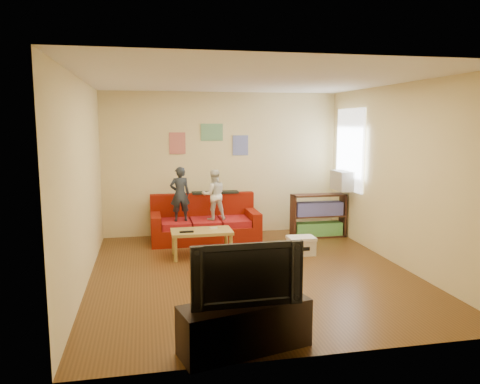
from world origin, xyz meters
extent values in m
cube|color=brown|center=(0.00, 0.00, -0.01)|extent=(4.50, 5.00, 0.01)
cube|color=white|center=(0.00, 0.00, 2.71)|extent=(4.50, 5.00, 0.01)
cube|color=beige|center=(0.00, 2.50, 1.35)|extent=(4.50, 0.01, 2.70)
cube|color=beige|center=(0.00, -2.50, 1.35)|extent=(4.50, 0.01, 2.70)
cube|color=beige|center=(-2.25, 0.00, 1.35)|extent=(0.01, 5.00, 2.70)
cube|color=beige|center=(2.25, 0.00, 1.35)|extent=(0.01, 5.00, 2.70)
cube|color=maroon|center=(-0.42, 1.94, 0.14)|extent=(1.93, 0.87, 0.29)
cube|color=maroon|center=(-0.42, 2.29, 0.56)|extent=(1.93, 0.17, 0.53)
cube|color=maroon|center=(-1.29, 1.94, 0.41)|extent=(0.17, 0.87, 0.24)
cube|color=maroon|center=(0.46, 1.94, 0.41)|extent=(0.17, 0.87, 0.24)
cube|color=maroon|center=(-0.94, 1.87, 0.35)|extent=(0.50, 0.66, 0.12)
cube|color=maroon|center=(-0.42, 1.87, 0.35)|extent=(0.50, 0.66, 0.12)
cube|color=maroon|center=(0.11, 1.87, 0.35)|extent=(0.50, 0.66, 0.12)
cube|color=black|center=(-0.17, 2.29, 0.83)|extent=(0.87, 0.21, 0.04)
imported|color=#222831|center=(-0.87, 1.84, 0.89)|extent=(0.37, 0.26, 0.96)
imported|color=white|center=(-0.27, 1.84, 0.86)|extent=(0.46, 0.38, 0.90)
cube|color=#AD9145|center=(-0.60, 0.94, 0.41)|extent=(0.96, 0.53, 0.05)
cylinder|color=#AD9145|center=(-1.03, 0.72, 0.19)|extent=(0.06, 0.06, 0.39)
cylinder|color=#AD9145|center=(-0.16, 0.72, 0.19)|extent=(0.06, 0.06, 0.39)
cylinder|color=#AD9145|center=(-1.03, 1.15, 0.19)|extent=(0.06, 0.06, 0.39)
cylinder|color=#AD9145|center=(-0.16, 1.15, 0.19)|extent=(0.06, 0.06, 0.39)
cube|color=black|center=(-0.85, 0.82, 0.45)|extent=(0.22, 0.06, 0.02)
cube|color=white|center=(-0.40, 0.99, 0.45)|extent=(0.14, 0.07, 0.03)
cube|color=#3A2015|center=(1.21, 1.81, 0.41)|extent=(0.03, 0.30, 0.81)
cube|color=#3A2015|center=(2.19, 1.81, 0.41)|extent=(0.03, 0.30, 0.81)
cube|color=#3A2015|center=(1.70, 1.81, 0.02)|extent=(1.01, 0.30, 0.03)
cube|color=#3A2015|center=(1.70, 1.81, 0.80)|extent=(1.01, 0.30, 0.03)
cube|color=#3A2015|center=(1.70, 1.81, 0.41)|extent=(0.95, 0.30, 0.03)
cube|color=#3F8C3F|center=(1.70, 1.81, 0.15)|extent=(0.89, 0.26, 0.24)
cube|color=#3F418C|center=(1.70, 1.81, 0.54)|extent=(0.89, 0.26, 0.24)
cube|color=white|center=(2.22, 1.65, 1.64)|extent=(0.04, 1.08, 1.48)
cube|color=#B7B2A3|center=(2.10, 1.65, 1.08)|extent=(0.28, 0.55, 0.35)
cube|color=#D87266|center=(-0.85, 2.48, 1.75)|extent=(0.30, 0.01, 0.40)
cube|color=#72B27F|center=(-0.20, 2.48, 1.95)|extent=(0.42, 0.01, 0.32)
cube|color=#727FCC|center=(0.35, 2.48, 1.70)|extent=(0.30, 0.01, 0.38)
cube|color=white|center=(1.00, 0.73, 0.12)|extent=(0.41, 0.31, 0.25)
cube|color=white|center=(1.00, 0.73, 0.27)|extent=(0.43, 0.33, 0.05)
cube|color=black|center=(1.00, 0.57, 0.13)|extent=(0.18, 0.00, 0.06)
cube|color=black|center=(-0.57, -2.25, 0.23)|extent=(1.30, 0.70, 0.46)
imported|color=black|center=(-0.57, -2.25, 0.76)|extent=(1.04, 0.16, 0.60)
sphere|color=silver|center=(0.24, 1.01, 0.05)|extent=(0.12, 0.12, 0.10)
camera|label=1|loc=(-1.45, -6.31, 2.12)|focal=35.00mm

